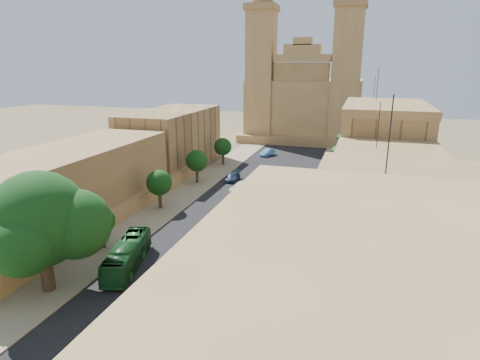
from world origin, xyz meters
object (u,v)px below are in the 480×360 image
Objects in this scene: bus_cream_east at (277,203)px; olive_pickup at (259,224)px; street_tree_a at (101,221)px; church at (304,99)px; bus_red_east at (267,253)px; ficus_tree at (41,223)px; red_truck at (193,272)px; street_tree_b at (159,183)px; car_blue_a at (202,236)px; bus_green_north at (127,255)px; car_white_b at (274,189)px; street_tree_d at (223,147)px; car_dkblue at (233,177)px; street_tree_c at (197,161)px; car_cream at (244,217)px; car_white_a at (242,187)px; pedestrian_c at (299,254)px; pedestrian_a at (272,273)px; car_blue_b at (267,152)px.

olive_pickup is at bearing 73.54° from bus_cream_east.
street_tree_a is at bearing 33.50° from bus_cream_east.
bus_red_east is at bearing -84.34° from church.
ficus_tree reaches higher than red_truck.
street_tree_b is 12.30m from car_blue_a.
bus_green_north is (4.01, 5.17, -4.65)m from ficus_tree.
car_white_b is at bearing 60.98° from street_tree_a.
car_dkblue is (5.00, -9.47, -2.68)m from street_tree_d.
street_tree_c is 17.77m from car_cream.
car_blue_a is at bearing -41.44° from street_tree_b.
car_blue_a is (9.00, -7.95, -2.65)m from street_tree_b.
bus_green_north is 2.16× the size of car_white_a.
church is 8.99× the size of car_white_a.
olive_pickup is (4.00, -58.58, -8.52)m from church.
bus_red_east is 22.15m from car_white_a.
bus_green_north is 2.11× the size of car_dkblue.
bus_red_east is at bearing -64.72° from street_tree_d.
bus_red_east is (6.50, -65.54, -8.19)m from church.
church is 65.07m from pedestrian_c.
ficus_tree is 1.85× the size of olive_pickup.
street_tree_b is 14.94m from bus_cream_east.
church is at bearing 79.62° from street_tree_b.
street_tree_c is 1.30× the size of car_blue_a.
pedestrian_a is (5.12, -24.36, 0.42)m from car_white_b.
car_white_a is at bearing 69.87° from car_blue_a.
car_white_b is at bearing -86.72° from church.
street_tree_b is 22.52m from pedestrian_a.
ficus_tree is 22.33m from car_cream.
ficus_tree reaches higher than car_blue_a.
street_tree_a reaches higher than bus_cream_east.
street_tree_c is (-0.59, 31.99, -2.45)m from ficus_tree.
bus_green_north is at bearing 52.18° from ficus_tree.
pedestrian_c reaches higher than car_cream.
car_dkblue is at bearing -74.87° from car_blue_b.
pedestrian_c is (18.56, 10.78, -5.12)m from ficus_tree.
pedestrian_c is (7.53, 7.12, -0.70)m from red_truck.
car_blue_a is at bearing 42.69° from bus_green_north.
pedestrian_c reaches higher than car_blue_a.
bus_cream_east is at bearing 85.50° from olive_pickup.
car_dkblue is at bearing -62.95° from bus_cream_east.
olive_pickup reaches higher than pedestrian_a.
car_white_b is (12.52, -13.43, -2.73)m from street_tree_d.
church is 6.77× the size of olive_pickup.
pedestrian_a is at bearing -31.43° from pedestrian_c.
bus_cream_east is at bearing 39.04° from car_blue_a.
ficus_tree is 6.59× the size of pedestrian_c.
bus_green_north is at bearing -72.76° from street_tree_b.
red_truck is 3.03× the size of pedestrian_a.
car_blue_a is (-7.50, 2.98, -0.66)m from bus_red_east.
car_cream is (3.56, -10.73, -0.11)m from car_white_a.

